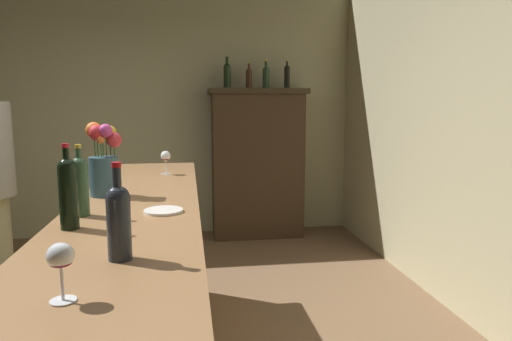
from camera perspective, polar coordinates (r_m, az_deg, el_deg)
name	(u,v)px	position (r m, az deg, el deg)	size (l,w,h in m)	color
wall_back	(136,108)	(5.50, -14.81, 7.59)	(5.14, 0.12, 2.97)	#BDB98F
bar_counter	(139,307)	(2.43, -14.39, -16.18)	(0.60, 3.01, 1.06)	olive
display_cabinet	(257,161)	(5.24, 0.18, 1.26)	(1.11, 0.46, 1.70)	#3A291A
wine_bottle_malbec	(68,190)	(1.87, -22.47, -2.29)	(0.07, 0.07, 0.33)	black
wine_bottle_rose	(119,218)	(1.45, -16.80, -5.75)	(0.07, 0.07, 0.30)	#232930
wine_bottle_merlot	(80,184)	(2.07, -21.15, -1.54)	(0.07, 0.07, 0.31)	#2D4D31
wine_glass_front	(61,259)	(1.20, -23.26, -10.17)	(0.07, 0.07, 0.15)	white
wine_glass_mid	(166,157)	(3.14, -11.24, 1.64)	(0.07, 0.07, 0.16)	white
flower_arrangement	(104,161)	(2.48, -18.53, 1.11)	(0.18, 0.15, 0.38)	#325564
cheese_plate	(163,211)	(2.06, -11.51, -4.97)	(0.17, 0.17, 0.01)	white
display_bottle_left	(227,74)	(5.17, -3.63, 11.92)	(0.08, 0.08, 0.34)	#1D3019
display_bottle_midleft	(249,77)	(5.20, -0.89, 11.59)	(0.07, 0.07, 0.29)	#452719
display_bottle_center	(266,76)	(5.23, 1.26, 11.72)	(0.08, 0.08, 0.32)	#2A4529
display_bottle_midright	(287,76)	(5.28, 3.90, 11.75)	(0.06, 0.06, 0.32)	black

